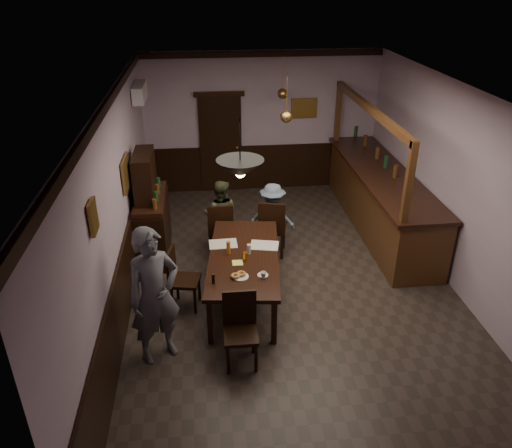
{
  "coord_description": "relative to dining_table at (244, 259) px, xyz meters",
  "views": [
    {
      "loc": [
        -1.27,
        -6.43,
        4.48
      ],
      "look_at": [
        -0.57,
        -0.03,
        1.15
      ],
      "focal_mm": 35.0,
      "sensor_mm": 36.0,
      "label": 1
    }
  ],
  "objects": [
    {
      "name": "room",
      "position": [
        0.77,
        0.23,
        0.81
      ],
      "size": [
        5.01,
        8.01,
        3.01
      ],
      "color": "#2D2621",
      "rests_on": "ground"
    },
    {
      "name": "dining_table",
      "position": [
        0.0,
        0.0,
        0.0
      ],
      "size": [
        1.25,
        2.3,
        0.75
      ],
      "rotation": [
        0.0,
        0.0,
        -0.12
      ],
      "color": "black",
      "rests_on": "ground"
    },
    {
      "name": "chair_far_left",
      "position": [
        -0.29,
        1.31,
        -0.14
      ],
      "size": [
        0.44,
        0.44,
        0.99
      ],
      "rotation": [
        0.0,
        0.0,
        3.17
      ],
      "color": "black",
      "rests_on": "ground"
    },
    {
      "name": "chair_far_right",
      "position": [
        0.58,
        1.2,
        -0.11
      ],
      "size": [
        0.55,
        0.55,
        1.05
      ],
      "rotation": [
        0.0,
        0.0,
        2.91
      ],
      "color": "black",
      "rests_on": "ground"
    },
    {
      "name": "chair_near",
      "position": [
        -0.16,
        -1.31,
        -0.15
      ],
      "size": [
        0.43,
        0.43,
        0.97
      ],
      "rotation": [
        0.0,
        0.0,
        -0.01
      ],
      "color": "black",
      "rests_on": "ground"
    },
    {
      "name": "chair_side",
      "position": [
        -0.94,
        -0.08,
        -0.17
      ],
      "size": [
        0.48,
        0.48,
        0.94
      ],
      "rotation": [
        0.0,
        0.0,
        1.38
      ],
      "color": "black",
      "rests_on": "ground"
    },
    {
      "name": "person_standing",
      "position": [
        -1.19,
        -1.12,
        0.23
      ],
      "size": [
        0.8,
        0.71,
        1.84
      ],
      "primitive_type": "imported",
      "rotation": [
        0.0,
        0.0,
        0.51
      ],
      "color": "slate",
      "rests_on": "ground"
    },
    {
      "name": "person_seated_left",
      "position": [
        -0.27,
        1.59,
        -0.05
      ],
      "size": [
        0.71,
        0.6,
        1.27
      ],
      "primitive_type": "imported",
      "rotation": [
        0.0,
        0.0,
        2.93
      ],
      "color": "#3E4529",
      "rests_on": "ground"
    },
    {
      "name": "person_seated_right",
      "position": [
        0.63,
        1.49,
        -0.08
      ],
      "size": [
        0.89,
        0.69,
        1.22
      ],
      "primitive_type": "imported",
      "rotation": [
        0.0,
        0.0,
        2.8
      ],
      "color": "slate",
      "rests_on": "ground"
    },
    {
      "name": "newspaper_left",
      "position": [
        -0.28,
        0.37,
        0.07
      ],
      "size": [
        0.43,
        0.31,
        0.01
      ],
      "primitive_type": "cube",
      "rotation": [
        0.0,
        0.0,
        0.02
      ],
      "color": "silver",
      "rests_on": "dining_table"
    },
    {
      "name": "newspaper_right",
      "position": [
        0.33,
        0.25,
        0.07
      ],
      "size": [
        0.48,
        0.39,
        0.01
      ],
      "primitive_type": "cube",
      "rotation": [
        0.0,
        0.0,
        -0.22
      ],
      "color": "silver",
      "rests_on": "dining_table"
    },
    {
      "name": "napkin",
      "position": [
        -0.11,
        -0.19,
        0.07
      ],
      "size": [
        0.17,
        0.17,
        0.0
      ],
      "primitive_type": "cube",
      "rotation": [
        0.0,
        0.0,
        -0.12
      ],
      "color": "#FEFF5D",
      "rests_on": "dining_table"
    },
    {
      "name": "saucer",
      "position": [
        0.21,
        -0.56,
        0.07
      ],
      "size": [
        0.15,
        0.15,
        0.01
      ],
      "primitive_type": "cylinder",
      "color": "white",
      "rests_on": "dining_table"
    },
    {
      "name": "coffee_cup",
      "position": [
        0.21,
        -0.61,
        0.11
      ],
      "size": [
        0.09,
        0.09,
        0.07
      ],
      "primitive_type": "imported",
      "rotation": [
        0.0,
        0.0,
        -0.12
      ],
      "color": "white",
      "rests_on": "saucer"
    },
    {
      "name": "pastry_plate",
      "position": [
        -0.09,
        -0.57,
        0.07
      ],
      "size": [
        0.22,
        0.22,
        0.01
      ],
      "primitive_type": "cylinder",
      "color": "white",
      "rests_on": "dining_table"
    },
    {
      "name": "pastry_ring_a",
      "position": [
        -0.16,
        -0.58,
        0.1
      ],
      "size": [
        0.13,
        0.13,
        0.04
      ],
      "primitive_type": "torus",
      "color": "#C68C47",
      "rests_on": "pastry_plate"
    },
    {
      "name": "pastry_ring_b",
      "position": [
        -0.08,
        -0.53,
        0.1
      ],
      "size": [
        0.13,
        0.13,
        0.04
      ],
      "primitive_type": "torus",
      "color": "#C68C47",
      "rests_on": "pastry_plate"
    },
    {
      "name": "soda_can",
      "position": [
        0.01,
        -0.12,
        0.12
      ],
      "size": [
        0.07,
        0.07,
        0.12
      ],
      "primitive_type": "cylinder",
      "color": "orange",
      "rests_on": "dining_table"
    },
    {
      "name": "beer_glass",
      "position": [
        -0.22,
        0.08,
        0.16
      ],
      "size": [
        0.06,
        0.06,
        0.2
      ],
      "primitive_type": "cylinder",
      "color": "#BF721E",
      "rests_on": "dining_table"
    },
    {
      "name": "water_glass",
      "position": [
        0.08,
        0.04,
        0.14
      ],
      "size": [
        0.06,
        0.06,
        0.15
      ],
      "primitive_type": "cylinder",
      "color": "silver",
      "rests_on": "dining_table"
    },
    {
      "name": "pepper_mill",
      "position": [
        -0.46,
        -0.67,
        0.13
      ],
      "size": [
        0.04,
        0.04,
        0.14
      ],
      "primitive_type": "cylinder",
      "color": "black",
      "rests_on": "dining_table"
    },
    {
      "name": "sideboard",
      "position": [
        -1.44,
        1.51,
        0.05
      ],
      "size": [
        0.5,
        1.39,
        1.84
      ],
      "color": "black",
      "rests_on": "ground"
    },
    {
      "name": "bar_counter",
      "position": [
        2.76,
        2.06,
        -0.08
      ],
      "size": [
        0.99,
        4.24,
        2.38
      ],
      "color": "#452312",
      "rests_on": "ground"
    },
    {
      "name": "door_back",
      "position": [
        -0.13,
        4.18,
        0.36
      ],
      "size": [
        0.9,
        0.06,
        2.1
      ],
      "primitive_type": "cube",
      "color": "black",
      "rests_on": "ground"
    },
    {
      "name": "ac_unit",
      "position": [
        -1.61,
        3.13,
        1.76
      ],
      "size": [
        0.2,
        0.85,
        0.3
      ],
      "color": "white",
      "rests_on": "ground"
    },
    {
      "name": "picture_left_small",
      "position": [
        -1.69,
        -1.37,
        1.46
      ],
      "size": [
        0.04,
        0.28,
        0.36
      ],
      "color": "olive",
      "rests_on": "ground"
    },
    {
      "name": "picture_left_large",
      "position": [
        -1.69,
        1.03,
        1.01
      ],
      "size": [
        0.04,
        0.62,
        0.48
      ],
      "color": "olive",
      "rests_on": "ground"
    },
    {
      "name": "picture_back",
      "position": [
        1.67,
        4.19,
        1.11
      ],
      "size": [
        0.55,
        0.04,
        0.42
      ],
      "color": "olive",
      "rests_on": "ground"
    },
    {
      "name": "pendant_iron",
      "position": [
        -0.09,
        -0.79,
        1.71
      ],
      "size": [
        0.56,
        0.56,
        0.71
      ],
      "color": "black",
      "rests_on": "ground"
    },
    {
      "name": "pendant_brass_mid",
      "position": [
        0.87,
        1.75,
        1.61
      ],
      "size": [
        0.2,
        0.2,
        0.81
      ],
      "color": "#BF8C3F",
      "rests_on": "ground"
    },
    {
      "name": "pendant_brass_far",
      "position": [
        1.07,
        3.39,
        1.61
      ],
      "size": [
        0.2,
        0.2,
        0.81
      ],
      "color": "#BF8C3F",
      "rests_on": "ground"
    }
  ]
}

